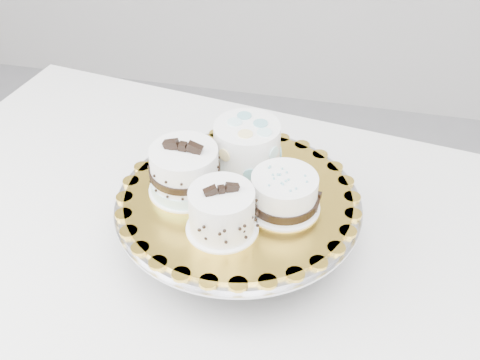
% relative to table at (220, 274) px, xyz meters
% --- Properties ---
extents(table, '(1.37, 1.02, 0.75)m').
position_rel_table_xyz_m(table, '(0.00, 0.00, 0.00)').
color(table, white).
rests_on(table, floor).
extents(cake_stand, '(0.38, 0.38, 0.10)m').
position_rel_table_xyz_m(cake_stand, '(0.03, 0.00, 0.14)').
color(cake_stand, gray).
rests_on(cake_stand, table).
extents(cake_board, '(0.45, 0.45, 0.01)m').
position_rel_table_xyz_m(cake_board, '(0.03, 0.00, 0.18)').
color(cake_board, gold).
rests_on(cake_board, cake_stand).
extents(cake_swirl, '(0.13, 0.13, 0.08)m').
position_rel_table_xyz_m(cake_swirl, '(0.03, -0.07, 0.21)').
color(cake_swirl, white).
rests_on(cake_swirl, cake_board).
extents(cake_banded, '(0.12, 0.12, 0.09)m').
position_rel_table_xyz_m(cake_banded, '(-0.05, 0.00, 0.22)').
color(cake_banded, white).
rests_on(cake_banded, cake_board).
extents(cake_dots, '(0.13, 0.13, 0.08)m').
position_rel_table_xyz_m(cake_dots, '(0.03, 0.08, 0.22)').
color(cake_dots, white).
rests_on(cake_dots, cake_board).
extents(cake_ribbon, '(0.12, 0.11, 0.06)m').
position_rel_table_xyz_m(cake_ribbon, '(0.11, -0.01, 0.21)').
color(cake_ribbon, white).
rests_on(cake_ribbon, cake_board).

